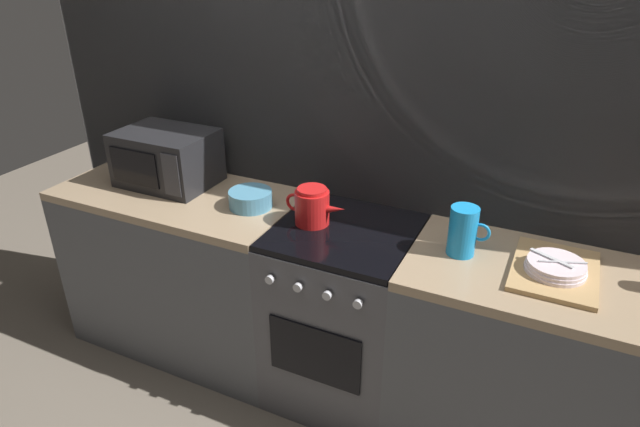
{
  "coord_description": "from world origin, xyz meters",
  "views": [
    {
      "loc": [
        0.79,
        -1.9,
        2.02
      ],
      "look_at": [
        -0.12,
        0.0,
        0.95
      ],
      "focal_mm": 30.66,
      "sensor_mm": 36.0,
      "label": 1
    }
  ],
  "objects_px": {
    "pitcher": "(463,231)",
    "mixing_bowl": "(251,199)",
    "kettle": "(312,206)",
    "dish_pile": "(555,269)",
    "stove_unit": "(343,314)",
    "microwave": "(167,158)"
  },
  "relations": [
    {
      "from": "pitcher",
      "to": "mixing_bowl",
      "type": "bearing_deg",
      "value": 179.94
    },
    {
      "from": "pitcher",
      "to": "stove_unit",
      "type": "bearing_deg",
      "value": -178.32
    },
    {
      "from": "kettle",
      "to": "microwave",
      "type": "bearing_deg",
      "value": 174.4
    },
    {
      "from": "stove_unit",
      "to": "dish_pile",
      "type": "bearing_deg",
      "value": 0.91
    },
    {
      "from": "mixing_bowl",
      "to": "pitcher",
      "type": "distance_m",
      "value": 0.97
    },
    {
      "from": "microwave",
      "to": "mixing_bowl",
      "type": "xyz_separation_m",
      "value": [
        0.52,
        -0.06,
        -0.1
      ]
    },
    {
      "from": "pitcher",
      "to": "kettle",
      "type": "bearing_deg",
      "value": -178.14
    },
    {
      "from": "kettle",
      "to": "pitcher",
      "type": "relative_size",
      "value": 1.42
    },
    {
      "from": "microwave",
      "to": "mixing_bowl",
      "type": "relative_size",
      "value": 2.3
    },
    {
      "from": "kettle",
      "to": "dish_pile",
      "type": "xyz_separation_m",
      "value": [
        0.99,
        0.02,
        -0.06
      ]
    },
    {
      "from": "microwave",
      "to": "pitcher",
      "type": "relative_size",
      "value": 2.3
    },
    {
      "from": "dish_pile",
      "to": "pitcher",
      "type": "bearing_deg",
      "value": 179.83
    },
    {
      "from": "kettle",
      "to": "dish_pile",
      "type": "bearing_deg",
      "value": 1.15
    },
    {
      "from": "stove_unit",
      "to": "pitcher",
      "type": "distance_m",
      "value": 0.74
    },
    {
      "from": "stove_unit",
      "to": "dish_pile",
      "type": "relative_size",
      "value": 2.25
    },
    {
      "from": "stove_unit",
      "to": "dish_pile",
      "type": "distance_m",
      "value": 0.96
    },
    {
      "from": "stove_unit",
      "to": "mixing_bowl",
      "type": "bearing_deg",
      "value": 178.15
    },
    {
      "from": "stove_unit",
      "to": "microwave",
      "type": "bearing_deg",
      "value": 175.61
    },
    {
      "from": "microwave",
      "to": "mixing_bowl",
      "type": "height_order",
      "value": "microwave"
    },
    {
      "from": "stove_unit",
      "to": "pitcher",
      "type": "height_order",
      "value": "pitcher"
    },
    {
      "from": "mixing_bowl",
      "to": "microwave",
      "type": "bearing_deg",
      "value": 173.28
    },
    {
      "from": "kettle",
      "to": "dish_pile",
      "type": "height_order",
      "value": "kettle"
    }
  ]
}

